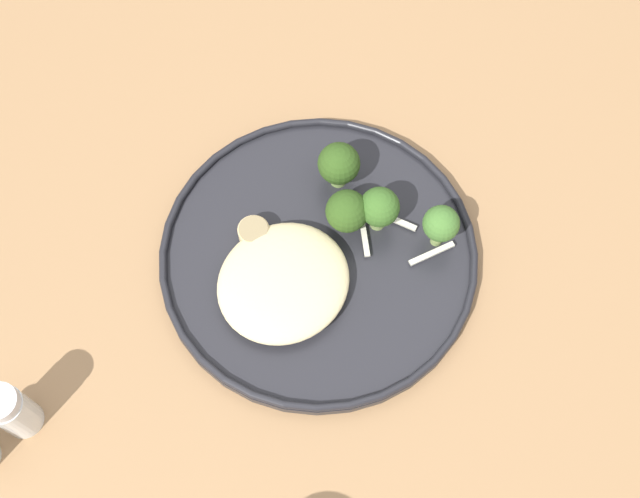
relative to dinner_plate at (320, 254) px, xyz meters
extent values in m
plane|color=#2D2B28|center=(0.00, -0.04, -0.75)|extent=(6.00, 6.00, 0.00)
cube|color=#9E754C|center=(0.00, -0.04, -0.03)|extent=(1.40, 1.00, 0.04)
cylinder|color=#232328|center=(0.00, 0.00, 0.00)|extent=(0.29, 0.29, 0.01)
torus|color=black|center=(0.00, 0.00, 0.01)|extent=(0.29, 0.29, 0.01)
ellipsoid|color=beige|center=(0.05, 0.00, 0.01)|extent=(0.12, 0.11, 0.03)
cylinder|color=#DBB77A|center=(0.03, 0.02, 0.01)|extent=(0.03, 0.03, 0.01)
cylinder|color=#8E774F|center=(0.03, 0.02, 0.02)|extent=(0.03, 0.03, 0.00)
cylinder|color=beige|center=(0.05, 0.01, 0.01)|extent=(0.02, 0.02, 0.01)
cylinder|color=#988766|center=(0.05, 0.01, 0.02)|extent=(0.02, 0.02, 0.00)
cylinder|color=#E5C689|center=(0.05, -0.03, 0.01)|extent=(0.04, 0.04, 0.01)
cylinder|color=#958159|center=(0.05, -0.03, 0.02)|extent=(0.03, 0.03, 0.00)
cylinder|color=beige|center=(0.08, -0.01, 0.01)|extent=(0.02, 0.02, 0.01)
cylinder|color=#988766|center=(0.08, -0.01, 0.02)|extent=(0.02, 0.02, 0.00)
cylinder|color=#E5C689|center=(0.03, -0.05, 0.01)|extent=(0.03, 0.03, 0.01)
cylinder|color=#958159|center=(0.03, -0.05, 0.02)|extent=(0.03, 0.03, 0.00)
cylinder|color=#89A356|center=(-0.04, 0.00, 0.01)|extent=(0.01, 0.01, 0.02)
sphere|color=#2D4C19|center=(-0.04, 0.00, 0.03)|extent=(0.04, 0.04, 0.04)
cylinder|color=#7A994C|center=(-0.07, -0.05, 0.01)|extent=(0.02, 0.02, 0.02)
sphere|color=#2D4C19|center=(-0.07, -0.05, 0.03)|extent=(0.04, 0.04, 0.04)
cylinder|color=#89A356|center=(-0.06, 0.02, 0.01)|extent=(0.02, 0.02, 0.02)
sphere|color=#386023|center=(-0.06, 0.02, 0.04)|extent=(0.04, 0.04, 0.04)
cylinder|color=#89A356|center=(-0.08, 0.07, 0.01)|extent=(0.01, 0.01, 0.02)
sphere|color=#42702D|center=(-0.08, 0.07, 0.04)|extent=(0.03, 0.03, 0.03)
cube|color=silver|center=(-0.07, 0.02, 0.01)|extent=(0.02, 0.05, 0.00)
cube|color=silver|center=(-0.07, 0.07, 0.01)|extent=(0.04, 0.02, 0.00)
cube|color=silver|center=(-0.04, 0.02, 0.01)|extent=(0.03, 0.04, 0.00)
cylinder|color=white|center=(0.28, -0.07, 0.02)|extent=(0.03, 0.03, 0.05)
cylinder|color=silver|center=(0.28, -0.07, 0.05)|extent=(0.03, 0.03, 0.01)
camera|label=1|loc=(0.21, 0.22, 0.68)|focal=45.90mm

